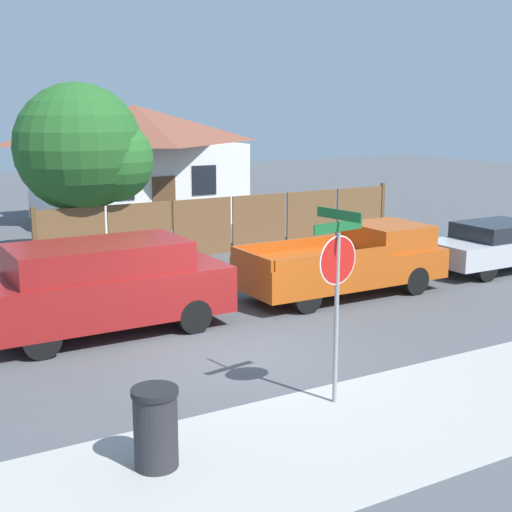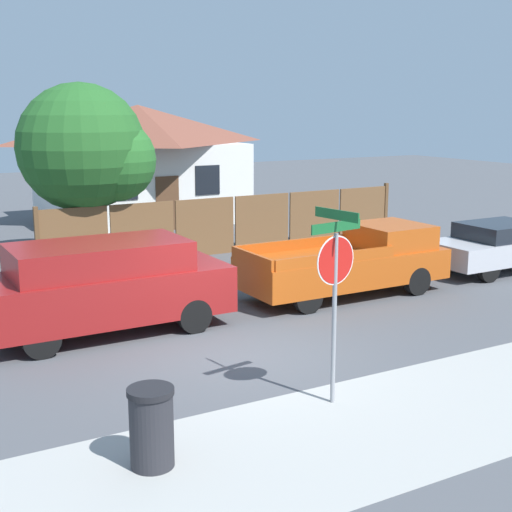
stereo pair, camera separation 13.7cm
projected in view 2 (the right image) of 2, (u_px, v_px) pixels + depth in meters
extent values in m
plane|color=#4C4F54|center=(240.00, 355.00, 13.18)|extent=(80.00, 80.00, 0.00)
cube|color=#A3A39E|center=(360.00, 430.00, 10.11)|extent=(36.00, 3.20, 0.01)
cube|color=brown|center=(74.00, 239.00, 19.82)|extent=(1.93, 0.06, 1.76)
cube|color=brown|center=(143.00, 233.00, 20.79)|extent=(1.93, 0.06, 1.76)
cube|color=brown|center=(205.00, 227.00, 21.77)|extent=(1.93, 0.06, 1.76)
cube|color=brown|center=(262.00, 222.00, 22.74)|extent=(1.93, 0.06, 1.76)
cube|color=brown|center=(314.00, 217.00, 23.71)|extent=(1.93, 0.06, 1.76)
cube|color=brown|center=(363.00, 213.00, 24.68)|extent=(1.93, 0.06, 1.76)
cube|color=brown|center=(37.00, 241.00, 19.33)|extent=(0.12, 0.12, 1.86)
cube|color=brown|center=(385.00, 209.00, 25.16)|extent=(0.12, 0.12, 1.86)
cube|color=white|center=(140.00, 182.00, 28.39)|extent=(7.27, 5.55, 3.07)
pyramid|color=brown|center=(138.00, 124.00, 27.92)|extent=(7.86, 6.00, 1.48)
cube|color=black|center=(124.00, 185.00, 25.17)|extent=(1.00, 0.04, 1.10)
cube|color=black|center=(208.00, 180.00, 26.75)|extent=(1.00, 0.04, 1.10)
cube|color=brown|center=(168.00, 203.00, 26.12)|extent=(0.90, 0.04, 2.00)
cylinder|color=brown|center=(85.00, 229.00, 20.76)|extent=(0.40, 0.40, 1.98)
sphere|color=#235B23|center=(81.00, 147.00, 20.27)|extent=(3.65, 3.65, 3.65)
sphere|color=#266326|center=(115.00, 160.00, 20.35)|extent=(2.37, 2.37, 2.37)
cube|color=maroon|center=(107.00, 294.00, 14.31)|extent=(4.92, 1.95, 0.95)
cube|color=maroon|center=(99.00, 257.00, 14.10)|extent=(3.44, 1.80, 0.59)
cube|color=black|center=(175.00, 249.00, 14.88)|extent=(0.06, 1.72, 0.50)
cylinder|color=black|center=(162.00, 296.00, 15.88)|extent=(0.70, 0.22, 0.70)
cylinder|color=black|center=(194.00, 316.00, 14.41)|extent=(0.70, 0.22, 0.70)
cylinder|color=black|center=(21.00, 316.00, 14.41)|extent=(0.70, 0.22, 0.70)
cylinder|color=black|center=(41.00, 340.00, 12.94)|extent=(0.70, 0.22, 0.70)
cube|color=#B74C14|center=(343.00, 267.00, 17.17)|extent=(5.14, 1.91, 0.73)
cube|color=#B74C14|center=(390.00, 236.00, 17.72)|extent=(1.64, 1.76, 0.58)
cube|color=#B74C14|center=(293.00, 245.00, 17.43)|extent=(3.22, 0.08, 0.25)
cube|color=#B74C14|center=(337.00, 258.00, 15.88)|extent=(3.22, 0.08, 0.25)
cube|color=#B74C14|center=(252.00, 259.00, 15.85)|extent=(0.08, 1.82, 0.25)
cylinder|color=black|center=(373.00, 267.00, 18.73)|extent=(0.69, 0.22, 0.69)
cylinder|color=black|center=(417.00, 281.00, 17.29)|extent=(0.69, 0.22, 0.69)
cylinder|color=black|center=(269.00, 282.00, 17.20)|extent=(0.69, 0.22, 0.69)
cylinder|color=black|center=(308.00, 298.00, 15.76)|extent=(0.69, 0.22, 0.69)
cube|color=#B7B7BC|center=(504.00, 248.00, 19.85)|extent=(4.58, 1.81, 0.61)
cube|color=black|center=(500.00, 231.00, 19.65)|extent=(2.11, 1.62, 0.43)
cylinder|color=black|center=(445.00, 258.00, 19.90)|extent=(0.67, 0.22, 0.67)
cylinder|color=black|center=(488.00, 270.00, 18.55)|extent=(0.67, 0.22, 0.67)
cylinder|color=gray|center=(334.00, 320.00, 10.79)|extent=(0.07, 0.07, 2.67)
cylinder|color=red|center=(336.00, 260.00, 10.60)|extent=(0.70, 0.13, 0.71)
cylinder|color=white|center=(336.00, 260.00, 10.60)|extent=(0.74, 0.13, 0.75)
cube|color=#19602D|center=(336.00, 227.00, 10.50)|extent=(0.98, 0.18, 0.15)
cube|color=#19602D|center=(337.00, 215.00, 10.46)|extent=(0.16, 0.89, 0.15)
cylinder|color=#28282D|center=(152.00, 430.00, 9.01)|extent=(0.56, 0.56, 0.98)
cylinder|color=black|center=(150.00, 391.00, 8.90)|extent=(0.60, 0.60, 0.08)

